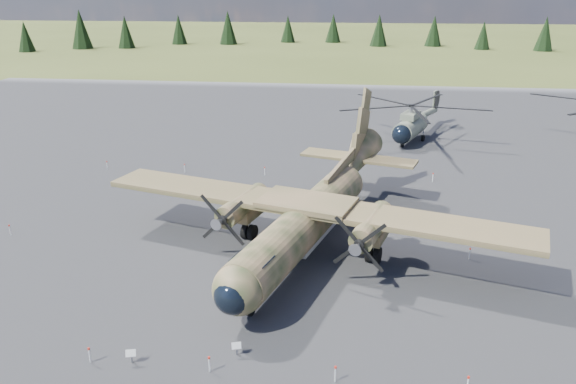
# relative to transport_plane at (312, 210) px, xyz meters

# --- Properties ---
(ground) EXTENTS (500.00, 500.00, 0.00)m
(ground) POSITION_rel_transport_plane_xyz_m (-5.77, -0.71, -2.84)
(ground) COLOR brown
(ground) RESTS_ON ground
(apron) EXTENTS (120.00, 120.00, 0.04)m
(apron) POSITION_rel_transport_plane_xyz_m (-5.77, 9.29, -2.84)
(apron) COLOR #5A5B60
(apron) RESTS_ON ground
(transport_plane) EXTENTS (29.62, 26.44, 9.89)m
(transport_plane) POSITION_rel_transport_plane_xyz_m (0.00, 0.00, 0.00)
(transport_plane) COLOR #384223
(transport_plane) RESTS_ON ground
(helicopter_near) EXTENTS (23.04, 23.04, 4.52)m
(helicopter_near) POSITION_rel_transport_plane_xyz_m (9.30, 29.55, 0.36)
(helicopter_near) COLOR gray
(helicopter_near) RESTS_ON ground
(info_placard_left) EXTENTS (0.52, 0.32, 0.77)m
(info_placard_left) POSITION_rel_transport_plane_xyz_m (-7.73, -14.03, -2.33)
(info_placard_left) COLOR gray
(info_placard_left) RESTS_ON ground
(info_placard_right) EXTENTS (0.51, 0.33, 0.74)m
(info_placard_right) POSITION_rel_transport_plane_xyz_m (-2.74, -12.81, -2.35)
(info_placard_right) COLOR gray
(info_placard_right) RESTS_ON ground
(barrier_fence) EXTENTS (33.12, 29.62, 0.85)m
(barrier_fence) POSITION_rel_transport_plane_xyz_m (-6.23, -0.79, -2.33)
(barrier_fence) COLOR silver
(barrier_fence) RESTS_ON ground
(treeline) EXTENTS (303.75, 307.12, 10.99)m
(treeline) POSITION_rel_transport_plane_xyz_m (-3.04, 2.21, 1.94)
(treeline) COLOR black
(treeline) RESTS_ON ground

